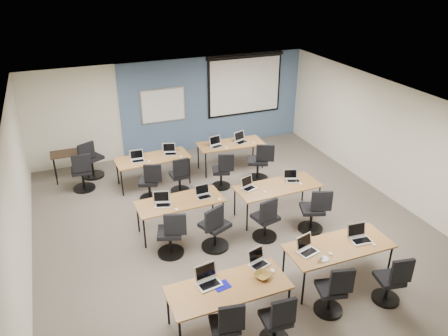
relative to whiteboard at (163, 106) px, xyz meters
name	(u,v)px	position (x,y,z in m)	size (l,w,h in m)	color
floor	(234,229)	(0.30, -4.43, -1.45)	(8.00, 9.00, 0.02)	#6B6354
ceiling	(236,108)	(0.30, -4.43, 1.25)	(8.00, 9.00, 0.02)	white
wall_back	(173,107)	(0.30, 0.07, -0.10)	(8.00, 0.04, 2.70)	beige
wall_left	(17,213)	(-3.70, -4.43, -0.10)	(0.04, 9.00, 2.70)	beige
wall_right	(395,144)	(4.30, -4.43, -0.10)	(0.04, 9.00, 2.70)	beige
blue_accent_panel	(214,102)	(1.55, 0.04, -0.10)	(5.50, 0.04, 2.70)	#3D5977
whiteboard	(163,106)	(0.00, 0.00, 0.00)	(1.28, 0.03, 0.98)	#B2B2B2
projector_screen	(245,82)	(2.50, -0.02, 0.44)	(2.40, 0.10, 1.82)	black
training_table_front_left	(228,289)	(-0.82, -6.79, -0.76)	(1.87, 0.78, 0.73)	olive
training_table_front_right	(339,247)	(1.36, -6.53, -0.76)	(1.88, 0.78, 0.73)	#9A542A
training_table_mid_left	(180,203)	(-0.76, -4.05, -0.77)	(1.78, 0.74, 0.73)	brown
training_table_mid_right	(278,188)	(1.40, -4.23, -0.76)	(1.86, 0.78, 0.73)	olive
training_table_back_left	(153,159)	(-0.78, -1.77, -0.76)	(1.81, 0.76, 0.73)	#9A5F37
training_table_back_right	(231,145)	(1.37, -1.65, -0.77)	(1.76, 0.73, 0.73)	olive
laptop_0	(208,279)	(-1.07, -6.59, -0.65)	(0.36, 0.31, 0.27)	silver
mouse_0	(220,282)	(-0.90, -6.66, -0.71)	(0.06, 0.09, 0.03)	white
task_chair_0	(227,330)	(-1.04, -7.27, -1.06)	(0.46, 0.46, 0.95)	black
laptop_1	(258,261)	(-0.16, -6.46, -0.66)	(0.31, 0.26, 0.24)	silver
mouse_1	(273,271)	(-0.02, -6.72, -0.71)	(0.07, 0.11, 0.04)	white
task_chair_1	(277,324)	(-0.30, -7.43, -1.06)	(0.46, 0.46, 0.95)	black
laptop_2	(307,248)	(0.75, -6.46, -0.66)	(0.34, 0.29, 0.26)	#B6B6BB
mouse_2	(330,254)	(1.07, -6.69, -0.71)	(0.06, 0.10, 0.03)	white
task_chair_2	(333,294)	(0.81, -7.21, -1.06)	(0.47, 0.47, 0.96)	black
laptop_3	(359,236)	(1.79, -6.52, -0.65)	(0.36, 0.31, 0.27)	#B0B0B0
mouse_3	(374,245)	(1.93, -6.75, -0.71)	(0.06, 0.09, 0.03)	white
task_chair_3	(391,283)	(1.86, -7.36, -1.06)	(0.46, 0.46, 0.95)	black
laptop_4	(162,202)	(-1.12, -4.05, -0.66)	(0.33, 0.28, 0.25)	silver
mouse_4	(177,209)	(-0.91, -4.37, -0.71)	(0.06, 0.10, 0.04)	white
task_chair_4	(171,237)	(-1.16, -4.78, -1.04)	(0.53, 0.51, 1.00)	black
laptop_5	(203,194)	(-0.25, -4.05, -0.66)	(0.31, 0.26, 0.23)	#B3B3B3
mouse_5	(219,199)	(0.01, -4.30, -0.71)	(0.06, 0.10, 0.03)	white
task_chair_5	(215,231)	(-0.32, -4.90, -1.03)	(0.58, 0.55, 1.02)	black
laptop_6	(248,185)	(0.77, -4.07, -0.66)	(0.31, 0.26, 0.24)	silver
mouse_6	(265,192)	(1.01, -4.38, -0.71)	(0.06, 0.10, 0.04)	white
task_chair_6	(266,222)	(0.75, -4.97, -1.04)	(0.51, 0.51, 0.99)	black
laptop_7	(292,178)	(1.82, -4.12, -0.66)	(0.31, 0.26, 0.24)	#A6A7A9
mouse_7	(301,184)	(1.91, -4.34, -0.71)	(0.06, 0.10, 0.04)	white
task_chair_7	(314,214)	(1.82, -5.07, -1.04)	(0.54, 0.52, 1.00)	black
laptop_8	(137,158)	(-1.15, -1.80, -0.66)	(0.32, 0.28, 0.25)	silver
mouse_8	(149,162)	(-0.91, -1.98, -0.71)	(0.06, 0.10, 0.03)	white
task_chair_8	(150,185)	(-1.04, -2.54, -1.05)	(0.52, 0.50, 0.98)	black
laptop_9	(170,151)	(-0.30, -1.68, -0.66)	(0.33, 0.28, 0.25)	#B5B5C4
mouse_9	(181,157)	(-0.10, -1.99, -0.71)	(0.06, 0.10, 0.04)	white
task_chair_9	(180,178)	(-0.29, -2.44, -1.06)	(0.47, 0.47, 0.95)	black
laptop_10	(216,144)	(0.95, -1.68, -0.66)	(0.33, 0.28, 0.25)	#B1B1B5
mouse_10	(226,148)	(1.14, -1.91, -0.71)	(0.06, 0.10, 0.03)	white
task_chair_10	(222,174)	(0.75, -2.60, -1.06)	(0.48, 0.47, 0.95)	black
laptop_11	(241,140)	(1.66, -1.65, -0.65)	(0.35, 0.30, 0.26)	silver
mouse_11	(254,143)	(1.95, -1.87, -0.71)	(0.06, 0.10, 0.04)	white
task_chair_11	(259,165)	(1.78, -2.57, -1.02)	(0.60, 0.56, 1.03)	black
blue_mousepad	(222,286)	(-0.90, -6.73, -0.72)	(0.25, 0.21, 0.01)	#0D0AA1
snack_bowl	(262,275)	(-0.24, -6.79, -0.68)	(0.29, 0.29, 0.07)	brown
snack_plate	(324,259)	(0.90, -6.76, -0.71)	(0.17, 0.17, 0.01)	white
coffee_cup	(321,258)	(0.83, -6.77, -0.68)	(0.07, 0.07, 0.06)	white
utility_table	(69,156)	(-2.68, -0.70, -0.80)	(0.90, 0.50, 0.75)	black
spare_chair_a	(91,162)	(-2.19, -0.80, -1.02)	(0.61, 0.56, 1.03)	black
spare_chair_b	(82,175)	(-2.46, -1.44, -1.03)	(0.54, 0.54, 1.02)	black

